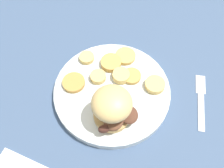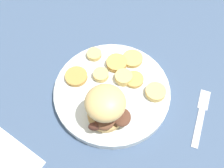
# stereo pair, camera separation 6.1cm
# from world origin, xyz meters

# --- Properties ---
(ground_plane) EXTENTS (4.00, 4.00, 0.00)m
(ground_plane) POSITION_xyz_m (0.00, 0.00, 0.00)
(ground_plane) COLOR #3D5170
(dinner_plate) EXTENTS (0.28, 0.28, 0.02)m
(dinner_plate) POSITION_xyz_m (0.00, 0.00, 0.01)
(dinner_plate) COLOR silver
(dinner_plate) RESTS_ON ground_plane
(sandwich) EXTENTS (0.11, 0.10, 0.09)m
(sandwich) POSITION_xyz_m (-0.04, 0.06, 0.07)
(sandwich) COLOR tan
(sandwich) RESTS_ON dinner_plate
(potato_round_0) EXTENTS (0.04, 0.04, 0.01)m
(potato_round_0) POSITION_xyz_m (0.05, -0.01, 0.03)
(potato_round_0) COLOR #DBB766
(potato_round_0) RESTS_ON dinner_plate
(potato_round_1) EXTENTS (0.05, 0.05, 0.01)m
(potato_round_1) POSITION_xyz_m (0.04, -0.06, 0.03)
(potato_round_1) COLOR tan
(potato_round_1) RESTS_ON dinner_plate
(potato_round_2) EXTENTS (0.05, 0.05, 0.01)m
(potato_round_2) POSITION_xyz_m (-0.02, -0.06, 0.03)
(potato_round_2) COLOR tan
(potato_round_2) RESTS_ON dinner_plate
(potato_round_3) EXTENTS (0.04, 0.04, 0.02)m
(potato_round_3) POSITION_xyz_m (0.00, -0.04, 0.03)
(potato_round_3) COLOR #DBB766
(potato_round_3) RESTS_ON dinner_plate
(potato_round_4) EXTENTS (0.05, 0.05, 0.01)m
(potato_round_4) POSITION_xyz_m (-0.08, -0.06, 0.03)
(potato_round_4) COLOR #DBB766
(potato_round_4) RESTS_ON dinner_plate
(potato_round_5) EXTENTS (0.04, 0.04, 0.01)m
(potato_round_5) POSITION_xyz_m (0.11, -0.04, 0.03)
(potato_round_5) COLOR #DBB766
(potato_round_5) RESTS_ON dinner_plate
(potato_round_6) EXTENTS (0.05, 0.05, 0.01)m
(potato_round_6) POSITION_xyz_m (0.02, -0.10, 0.03)
(potato_round_6) COLOR tan
(potato_round_6) RESTS_ON dinner_plate
(potato_round_7) EXTENTS (0.06, 0.06, 0.01)m
(potato_round_7) POSITION_xyz_m (0.09, 0.04, 0.03)
(potato_round_7) COLOR #BC8942
(potato_round_7) RESTS_ON dinner_plate
(fork) EXTENTS (0.08, 0.15, 0.00)m
(fork) POSITION_xyz_m (-0.19, -0.10, 0.00)
(fork) COLOR silver
(fork) RESTS_ON ground_plane
(napkin) EXTENTS (0.16, 0.12, 0.01)m
(napkin) POSITION_xyz_m (0.05, 0.28, 0.00)
(napkin) COLOR white
(napkin) RESTS_ON ground_plane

